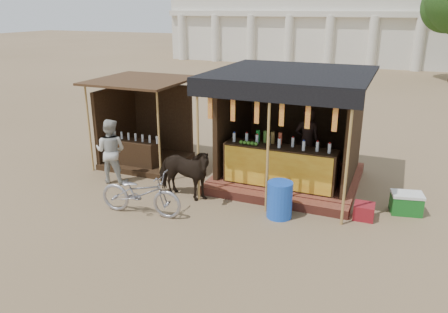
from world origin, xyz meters
name	(u,v)px	position (x,y,z in m)	size (l,w,h in m)	color
ground	(192,235)	(0.00, 0.00, 0.00)	(120.00, 120.00, 0.00)	#846B4C
main_stall	(290,143)	(1.02, 3.36, 1.03)	(3.60, 3.61, 2.78)	brown
secondary_stall	(142,133)	(-3.17, 3.24, 0.85)	(2.40, 2.40, 2.38)	#322312
cow	(183,173)	(-0.94, 1.46, 0.63)	(0.68, 1.48, 1.25)	black
motorbike	(141,193)	(-1.40, 0.41, 0.48)	(0.64, 1.82, 0.96)	#9C9BA4
bystander	(111,151)	(-3.07, 1.70, 0.81)	(0.79, 0.61, 1.62)	#B9B9B3
blue_barrel	(280,200)	(1.34, 1.40, 0.39)	(0.53, 0.53, 0.78)	blue
red_crate	(364,211)	(2.99, 2.00, 0.16)	(0.41, 0.41, 0.32)	maroon
cooler	(406,203)	(3.79, 2.60, 0.23)	(0.72, 0.56, 0.46)	#176920
background_building	(339,10)	(-2.00, 29.94, 3.98)	(26.00, 7.45, 8.18)	silver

